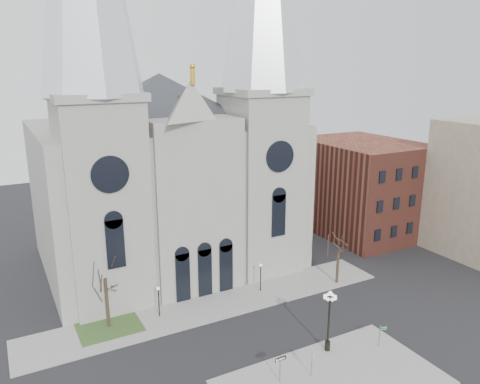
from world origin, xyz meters
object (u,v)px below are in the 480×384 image
stop_sign (312,359)px  globe_lamp (329,314)px  one_way_sign (280,364)px  street_name_sign (381,334)px

stop_sign → globe_lamp: size_ratio=0.36×
one_way_sign → street_name_sign: one_way_sign is taller
one_way_sign → globe_lamp: bearing=13.3°
globe_lamp → one_way_sign: size_ratio=2.44×
stop_sign → globe_lamp: (3.41, 2.20, 2.12)m
globe_lamp → one_way_sign: bearing=-165.2°
stop_sign → one_way_sign: 2.79m
stop_sign → street_name_sign: size_ratio=1.00×
stop_sign → one_way_sign: one_way_sign is taller
street_name_sign → globe_lamp: bearing=-177.7°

